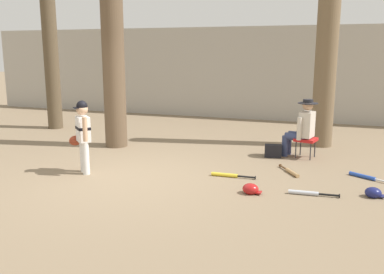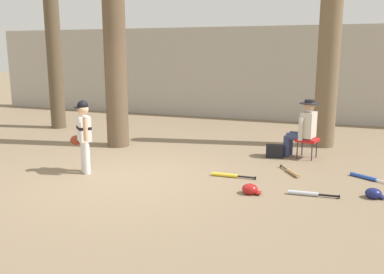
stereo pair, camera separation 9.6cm
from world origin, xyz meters
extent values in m
plane|color=#7F6B51|center=(0.00, 0.00, 0.00)|extent=(60.00, 60.00, 0.00)
cube|color=#ADA89E|center=(0.00, 7.11, 1.45)|extent=(18.00, 0.36, 2.89)
cylinder|color=brown|center=(-1.43, 2.14, 3.04)|extent=(0.49, 0.49, 6.09)
cone|color=brown|center=(-1.43, 2.14, 0.00)|extent=(0.77, 0.77, 0.30)
cylinder|color=brown|center=(3.01, 3.74, 2.55)|extent=(0.48, 0.48, 5.10)
cone|color=brown|center=(3.01, 3.74, 0.00)|extent=(0.67, 0.67, 0.29)
cylinder|color=white|center=(-0.82, -0.02, 0.29)|extent=(0.12, 0.12, 0.58)
cylinder|color=white|center=(-0.95, 0.10, 0.29)|extent=(0.12, 0.12, 0.58)
cube|color=white|center=(-0.89, 0.04, 0.80)|extent=(0.36, 0.35, 0.44)
cube|color=black|center=(-0.89, 0.04, 0.82)|extent=(0.37, 0.36, 0.05)
sphere|color=tan|center=(-0.89, 0.04, 1.15)|extent=(0.20, 0.20, 0.20)
sphere|color=black|center=(-0.89, 0.04, 1.21)|extent=(0.19, 0.19, 0.19)
cube|color=black|center=(-0.95, -0.02, 1.19)|extent=(0.17, 0.17, 0.02)
cylinder|color=tan|center=(-0.73, -0.14, 0.84)|extent=(0.11, 0.11, 0.42)
cylinder|color=tan|center=(-1.07, 0.16, 0.72)|extent=(0.11, 0.11, 0.40)
ellipsoid|color=#933823|center=(-1.12, 0.13, 0.56)|extent=(0.24, 0.24, 0.18)
cube|color=red|center=(2.75, 2.47, 0.38)|extent=(0.48, 0.48, 0.06)
cylinder|color=#333338|center=(2.57, 2.36, 0.19)|extent=(0.02, 0.02, 0.38)
cylinder|color=#333338|center=(2.64, 2.65, 0.19)|extent=(0.02, 0.02, 0.38)
cylinder|color=#333338|center=(2.86, 2.29, 0.19)|extent=(0.02, 0.02, 0.38)
cylinder|color=#333338|center=(2.93, 2.58, 0.19)|extent=(0.02, 0.02, 0.38)
cylinder|color=navy|center=(2.34, 2.46, 0.21)|extent=(0.13, 0.13, 0.43)
cylinder|color=navy|center=(2.39, 2.66, 0.21)|extent=(0.13, 0.13, 0.43)
cylinder|color=navy|center=(2.54, 2.42, 0.43)|extent=(0.42, 0.24, 0.15)
cylinder|color=navy|center=(2.58, 2.61, 0.43)|extent=(0.42, 0.24, 0.15)
cube|color=beige|center=(2.75, 2.47, 0.69)|extent=(0.32, 0.41, 0.52)
cylinder|color=beige|center=(2.62, 2.27, 0.63)|extent=(0.11, 0.11, 0.46)
cylinder|color=beige|center=(2.73, 2.70, 0.63)|extent=(0.11, 0.11, 0.46)
sphere|color=tan|center=(2.75, 2.47, 1.09)|extent=(0.22, 0.22, 0.22)
cylinder|color=#232328|center=(2.75, 2.47, 1.12)|extent=(0.40, 0.40, 0.02)
cylinder|color=#232328|center=(2.75, 2.47, 1.16)|extent=(0.20, 0.20, 0.09)
cube|color=black|center=(2.12, 2.30, 0.13)|extent=(0.36, 0.23, 0.26)
cylinder|color=brown|center=(-4.20, 3.59, 3.09)|extent=(0.40, 0.40, 6.19)
cone|color=brown|center=(-4.20, 3.59, 0.00)|extent=(0.54, 0.54, 0.24)
cylinder|color=#B7BCC6|center=(2.91, 0.14, 0.03)|extent=(0.45, 0.09, 0.07)
cylinder|color=black|center=(3.28, 0.16, 0.03)|extent=(0.30, 0.05, 0.03)
cylinder|color=black|center=(3.43, 0.17, 0.03)|extent=(0.02, 0.06, 0.06)
cylinder|color=yellow|center=(1.53, 0.64, 0.03)|extent=(0.46, 0.08, 0.07)
cylinder|color=black|center=(1.92, 0.65, 0.03)|extent=(0.31, 0.04, 0.03)
cylinder|color=black|center=(2.07, 0.66, 0.03)|extent=(0.02, 0.06, 0.06)
cylinder|color=#2347AD|center=(3.79, 1.36, 0.03)|extent=(0.43, 0.31, 0.07)
cylinder|color=tan|center=(2.63, 1.16, 0.03)|extent=(0.28, 0.39, 0.07)
cylinder|color=brown|center=(2.44, 1.46, 0.03)|extent=(0.18, 0.26, 0.03)
cylinder|color=brown|center=(2.37, 1.58, 0.03)|extent=(0.06, 0.04, 0.06)
ellipsoid|color=#A81919|center=(2.13, -0.07, 0.07)|extent=(0.25, 0.23, 0.17)
cube|color=#A81919|center=(2.25, -0.07, 0.03)|extent=(0.10, 0.12, 0.02)
ellipsoid|color=navy|center=(3.90, 0.37, 0.07)|extent=(0.24, 0.22, 0.16)
cube|color=navy|center=(4.01, 0.37, 0.03)|extent=(0.10, 0.12, 0.02)
camera|label=1|loc=(3.29, -6.12, 2.15)|focal=38.98mm
camera|label=2|loc=(3.38, -6.08, 2.15)|focal=38.98mm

